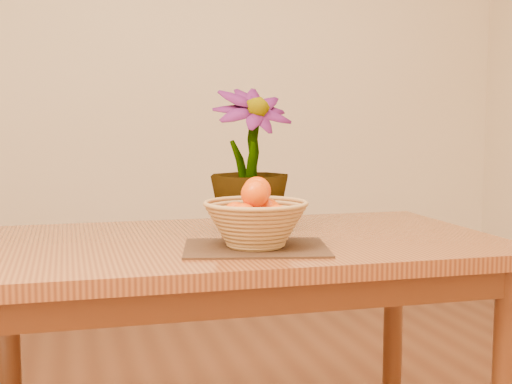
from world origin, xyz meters
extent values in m
cube|color=#FEE7C1|center=(0.00, 2.25, 1.35)|extent=(4.00, 0.02, 2.70)
cube|color=brown|center=(0.00, 0.30, 0.73)|extent=(1.40, 0.80, 0.04)
cube|color=#532A13|center=(0.00, 0.30, 0.67)|extent=(1.28, 0.68, 0.08)
cylinder|color=#532A13|center=(-0.62, 0.62, 0.35)|extent=(0.06, 0.06, 0.71)
cylinder|color=#532A13|center=(0.62, 0.62, 0.35)|extent=(0.06, 0.06, 0.71)
cube|color=#3C2516|center=(0.01, 0.14, 0.75)|extent=(0.40, 0.33, 0.01)
cylinder|color=tan|center=(0.01, 0.14, 0.76)|extent=(0.13, 0.13, 0.01)
sphere|color=#EE5A03|center=(0.01, 0.14, 0.83)|extent=(0.06, 0.06, 0.06)
sphere|color=#EE5A03|center=(0.05, 0.18, 0.84)|extent=(0.07, 0.07, 0.07)
sphere|color=#EE5A03|center=(-0.03, 0.18, 0.83)|extent=(0.06, 0.06, 0.06)
sphere|color=#EE5A03|center=(-0.03, 0.10, 0.84)|extent=(0.07, 0.07, 0.07)
sphere|color=#EE5A03|center=(0.05, 0.10, 0.83)|extent=(0.06, 0.06, 0.06)
sphere|color=#EE5A03|center=(0.02, 0.17, 0.89)|extent=(0.07, 0.07, 0.07)
sphere|color=#EE5A03|center=(0.00, 0.11, 0.89)|extent=(0.07, 0.07, 0.07)
imported|color=#1C4112|center=(0.06, 0.38, 0.95)|extent=(0.27, 0.27, 0.41)
camera|label=1|loc=(-0.44, -1.55, 1.08)|focal=50.00mm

